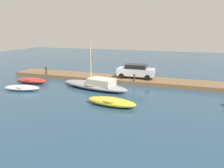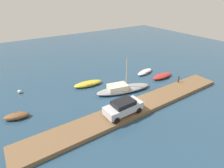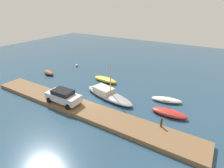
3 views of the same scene
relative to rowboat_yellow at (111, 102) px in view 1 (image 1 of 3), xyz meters
name	(u,v)px [view 1 (image 1 of 3)]	position (x,y,z in m)	size (l,w,h in m)	color
ground_plane	(111,85)	(2.18, -6.26, -0.34)	(84.00, 84.00, 0.00)	navy
dock_platform	(117,79)	(2.18, -8.60, -0.11)	(28.00, 3.14, 0.47)	brown
rowboat_yellow	(111,102)	(0.00, 0.00, 0.00)	(4.46, 1.93, 0.67)	gold
rowboat_white	(22,88)	(10.25, -1.34, -0.05)	(3.91, 2.05, 0.57)	white
sailboat_grey	(95,85)	(3.25, -4.28, 0.13)	(8.24, 3.84, 4.91)	#939399
rowboat_red	(31,80)	(11.39, -4.23, -0.01)	(4.01, 1.52, 0.65)	#B72D28
mooring_post_west	(134,78)	(-0.26, -7.28, 0.51)	(0.19, 0.19, 0.78)	#47331E
mooring_post_mid_west	(46,71)	(11.44, -7.28, 0.62)	(0.21, 0.21, 0.98)	#47331E
parked_car	(136,71)	(-0.09, -8.91, 0.99)	(4.42, 2.12, 1.65)	silver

